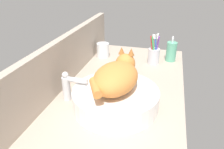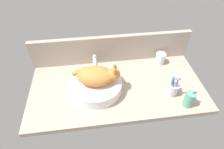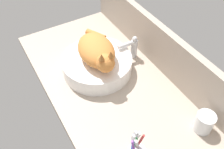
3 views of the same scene
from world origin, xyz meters
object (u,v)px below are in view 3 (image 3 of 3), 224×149
object	(u,v)px
sink_basin	(97,64)
cat	(97,51)
faucet	(132,47)
water_glass	(204,123)

from	to	relation	value
sink_basin	cat	world-z (taller)	cat
sink_basin	faucet	xyz separation A→B (cm)	(0.54, 21.28, 3.07)
sink_basin	water_glass	size ratio (longest dim) A/B	3.89
faucet	water_glass	xyz separation A→B (cm)	(53.24, 0.78, -3.26)
cat	water_glass	distance (cm)	57.81
sink_basin	faucet	distance (cm)	21.51
sink_basin	cat	bearing A→B (deg)	-3.52
cat	sink_basin	bearing A→B (deg)	176.48
sink_basin	water_glass	world-z (taller)	water_glass
faucet	water_glass	distance (cm)	53.34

